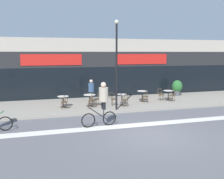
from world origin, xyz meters
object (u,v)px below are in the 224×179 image
Objects in this scene: bistro_table_4 at (168,93)px; cafe_chair_4_side at (161,94)px; bistro_table_0 at (63,99)px; planter_pot at (177,87)px; lamp_post at (117,59)px; pedestrian_near_end at (91,89)px; cafe_chair_2_near at (125,99)px; cyclist_0 at (102,101)px; cafe_chair_1_near at (92,100)px; bistro_table_2 at (122,97)px; cafe_chair_0_near at (64,101)px; cafe_chair_3_near at (146,96)px; bistro_table_3 at (142,94)px; cafe_chair_2_side at (113,98)px; bistro_table_1 at (90,98)px; cafe_chair_1_side at (99,98)px; cafe_chair_4_near at (173,95)px.

cafe_chair_4_side is at bearing 179.36° from bistro_table_4.
planter_pot is at bearing 12.14° from bistro_table_0.
pedestrian_near_end is (-0.98, 2.91, -2.18)m from lamp_post.
cyclist_0 is at bearing 137.52° from cafe_chair_2_near.
planter_pot is at bearing -73.44° from cafe_chair_1_near.
bistro_table_2 is 3.89m from cafe_chair_0_near.
lamp_post is at bearing 126.51° from cafe_chair_3_near.
bistro_table_3 is at bearing -76.22° from cafe_chair_1_near.
bistro_table_0 is 4.42m from lamp_post.
planter_pot reaches higher than bistro_table_4.
cafe_chair_2_near reaches higher than bistro_table_3.
bistro_table_2 is 0.63m from cafe_chair_2_side.
lamp_post is 3.90m from cyclist_0.
cafe_chair_3_near reaches higher than bistro_table_1.
cafe_chair_1_side is at bearing -3.31° from bistro_table_0.
cafe_chair_1_side is 0.97m from cafe_chair_2_side.
cafe_chair_0_near is at bearing -169.77° from cafe_chair_2_side.
cafe_chair_3_near reaches higher than bistro_table_3.
cafe_chair_1_near is at bearing -160.17° from planter_pot.
bistro_table_4 is (7.82, 0.32, 0.00)m from bistro_table_0.
bistro_table_3 is 4.31m from lamp_post.
cafe_chair_1_near and cafe_chair_4_side have the same top height.
lamp_post is at bearing 120.38° from cafe_chair_2_near.
bistro_table_3 is at bearing 175.79° from bistro_table_4.
bistro_table_3 is 0.85× the size of cafe_chair_3_near.
bistro_table_3 is 0.85× the size of cafe_chair_1_near.
pedestrian_near_end is at bearing 29.94° from cafe_chair_2_near.
bistro_table_3 is 0.85× the size of cafe_chair_2_near.
bistro_table_0 is at bearing -5.56° from cafe_chair_0_near.
cafe_chair_2_side is at bearing -163.59° from cafe_chair_4_side.
cyclist_0 reaches higher than bistro_table_2.
cafe_chair_2_side and cafe_chair_3_near have the same top height.
cafe_chair_3_near is (2.49, 0.29, 0.00)m from cafe_chair_2_side.
cafe_chair_1_near is (1.73, -0.77, -0.00)m from bistro_table_0.
cafe_chair_4_near is (3.92, 0.15, -0.01)m from bistro_table_2.
bistro_table_1 is at bearing 131.47° from lamp_post.
bistro_table_3 is at bearing 179.52° from cafe_chair_4_side.
bistro_table_3 is 0.14× the size of lamp_post.
cafe_chair_2_side is at bearing 102.81° from cafe_chair_3_near.
cafe_chair_1_near is 1.00× the size of cafe_chair_1_side.
pedestrian_near_end reaches higher than bistro_table_1.
cafe_chair_1_near and cafe_chair_4_near have the same top height.
cafe_chair_0_near is at bearing 100.84° from cafe_chair_3_near.
bistro_table_1 is 0.88× the size of cafe_chair_2_side.
cafe_chair_0_near is 7.25m from cafe_chair_4_side.
bistro_table_0 is 0.13× the size of lamp_post.
cafe_chair_2_side is (-0.64, 0.63, 0.00)m from cafe_chair_2_near.
cafe_chair_0_near reaches higher than bistro_table_0.
cafe_chair_3_near is (-2.06, -0.47, -0.01)m from bistro_table_4.
planter_pot is 0.23× the size of lamp_post.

